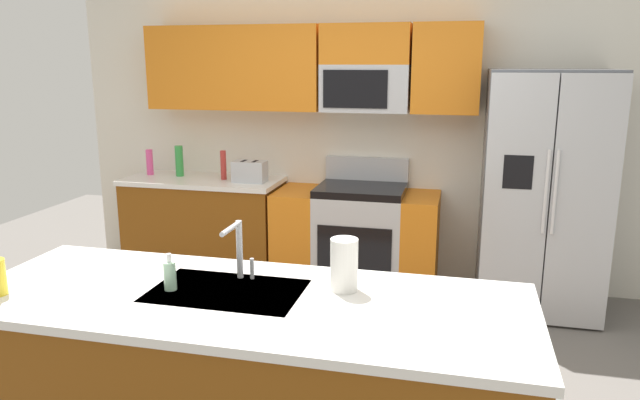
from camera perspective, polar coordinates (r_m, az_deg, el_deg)
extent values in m
plane|color=#66605B|center=(3.62, -2.13, -18.63)|extent=(9.00, 9.00, 0.00)
cube|color=silver|center=(5.21, 4.23, 6.44)|extent=(5.20, 0.10, 2.60)
cube|color=orange|center=(5.43, -12.23, 12.27)|extent=(0.70, 0.32, 0.70)
cube|color=orange|center=(5.15, -4.44, 12.49)|extent=(0.81, 0.32, 0.70)
cube|color=orange|center=(4.90, 12.06, 12.22)|extent=(0.53, 0.32, 0.70)
cube|color=#B7BABF|center=(4.97, 4.41, 10.62)|extent=(0.72, 0.32, 0.38)
cube|color=black|center=(4.81, 3.37, 10.56)|extent=(0.52, 0.01, 0.30)
cube|color=orange|center=(4.96, 4.49, 14.66)|extent=(0.72, 0.32, 0.32)
cube|color=brown|center=(5.45, -10.95, -2.80)|extent=(1.35, 0.60, 0.86)
cube|color=silver|center=(5.35, -11.15, 1.84)|extent=(1.38, 0.63, 0.04)
cube|color=#B7BABF|center=(5.05, 3.90, -4.00)|extent=(0.72, 0.60, 0.84)
cube|color=black|center=(4.75, 3.27, -4.71)|extent=(0.60, 0.01, 0.36)
cube|color=black|center=(4.93, 3.98, 1.00)|extent=(0.72, 0.60, 0.06)
cube|color=#B7BABF|center=(5.17, 4.52, 3.02)|extent=(0.72, 0.06, 0.20)
cube|color=orange|center=(5.16, -2.03, -3.59)|extent=(0.36, 0.60, 0.84)
cube|color=orange|center=(4.99, 9.58, -4.35)|extent=(0.28, 0.60, 0.84)
cube|color=#4C4F54|center=(4.84, 20.57, 0.62)|extent=(0.90, 0.70, 1.85)
cube|color=#B7BABF|center=(4.46, 18.23, -0.22)|extent=(0.44, 0.04, 1.81)
cube|color=#B7BABF|center=(4.52, 23.91, -0.52)|extent=(0.44, 0.04, 1.81)
cylinder|color=silver|center=(4.43, 20.85, 0.73)|extent=(0.02, 0.02, 0.60)
cylinder|color=silver|center=(4.44, 21.61, 0.68)|extent=(0.02, 0.02, 0.60)
cube|color=black|center=(4.40, 18.45, 2.54)|extent=(0.20, 0.00, 0.24)
cube|color=brown|center=(2.87, -7.05, -17.89)|extent=(2.47, 0.89, 0.86)
cube|color=silver|center=(2.67, -7.32, -9.57)|extent=(2.51, 0.93, 0.04)
cube|color=#B7BABF|center=(2.74, -8.92, -8.85)|extent=(0.68, 0.44, 0.03)
cube|color=#B7BABF|center=(5.11, -6.76, 2.73)|extent=(0.28, 0.16, 0.18)
cube|color=black|center=(5.11, -7.31, 3.72)|extent=(0.03, 0.11, 0.01)
cube|color=black|center=(5.08, -6.26, 3.69)|extent=(0.03, 0.11, 0.01)
cylinder|color=#B2332D|center=(5.24, -9.25, 3.32)|extent=(0.05, 0.05, 0.25)
cylinder|color=#EA4C93|center=(5.62, -16.01, 3.51)|extent=(0.06, 0.06, 0.23)
cylinder|color=green|center=(5.48, -13.34, 3.66)|extent=(0.07, 0.07, 0.27)
cylinder|color=#B7BABF|center=(2.84, -7.72, -4.72)|extent=(0.03, 0.03, 0.28)
cylinder|color=#B7BABF|center=(2.71, -8.57, -2.72)|extent=(0.02, 0.20, 0.02)
cylinder|color=#B7BABF|center=(2.85, -6.53, -6.54)|extent=(0.02, 0.02, 0.10)
cylinder|color=#A5D8B2|center=(2.77, -14.19, -7.07)|extent=(0.06, 0.06, 0.13)
cylinder|color=white|center=(2.75, -14.29, -5.40)|extent=(0.02, 0.02, 0.04)
cylinder|color=white|center=(2.67, 2.33, -6.22)|extent=(0.12, 0.12, 0.24)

